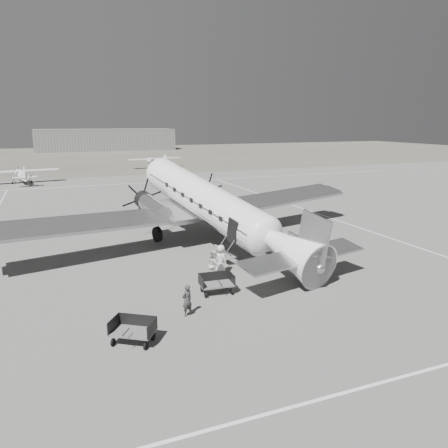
{
  "coord_description": "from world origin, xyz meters",
  "views": [
    {
      "loc": [
        -12.67,
        -24.65,
        9.03
      ],
      "look_at": [
        -1.87,
        2.13,
        2.2
      ],
      "focal_mm": 35.0,
      "sensor_mm": 36.0,
      "label": 1
    }
  ],
  "objects_px": {
    "ground_crew": "(187,300)",
    "baggage_cart_far": "(133,331)",
    "light_plane_left": "(22,176)",
    "hangar_main": "(105,140)",
    "ramp_agent": "(214,265)",
    "baggage_cart_near": "(217,284)",
    "passenger": "(221,259)",
    "dc3_airliner": "(214,208)",
    "light_plane_right": "(156,163)"
  },
  "relations": [
    {
      "from": "ramp_agent",
      "to": "passenger",
      "type": "height_order",
      "value": "ramp_agent"
    },
    {
      "from": "baggage_cart_far",
      "to": "ramp_agent",
      "type": "xyz_separation_m",
      "value": [
        5.77,
        5.71,
        0.39
      ]
    },
    {
      "from": "baggage_cart_near",
      "to": "baggage_cart_far",
      "type": "relative_size",
      "value": 1.01
    },
    {
      "from": "hangar_main",
      "to": "light_plane_right",
      "type": "bearing_deg",
      "value": -87.98
    },
    {
      "from": "ground_crew",
      "to": "hangar_main",
      "type": "bearing_deg",
      "value": -116.94
    },
    {
      "from": "hangar_main",
      "to": "baggage_cart_far",
      "type": "xyz_separation_m",
      "value": [
        -14.98,
        -127.85,
        -2.77
      ]
    },
    {
      "from": "light_plane_left",
      "to": "ground_crew",
      "type": "xyz_separation_m",
      "value": [
        9.26,
        -52.2,
        -0.34
      ]
    },
    {
      "from": "baggage_cart_far",
      "to": "ground_crew",
      "type": "relative_size",
      "value": 1.2
    },
    {
      "from": "light_plane_right",
      "to": "baggage_cart_far",
      "type": "relative_size",
      "value": 5.78
    },
    {
      "from": "dc3_airliner",
      "to": "baggage_cart_near",
      "type": "bearing_deg",
      "value": -122.72
    },
    {
      "from": "ground_crew",
      "to": "light_plane_right",
      "type": "bearing_deg",
      "value": -123.62
    },
    {
      "from": "dc3_airliner",
      "to": "ground_crew",
      "type": "distance_m",
      "value": 11.76
    },
    {
      "from": "light_plane_left",
      "to": "light_plane_right",
      "type": "relative_size",
      "value": 0.99
    },
    {
      "from": "light_plane_right",
      "to": "baggage_cart_far",
      "type": "height_order",
      "value": "light_plane_right"
    },
    {
      "from": "baggage_cart_far",
      "to": "ramp_agent",
      "type": "distance_m",
      "value": 8.13
    },
    {
      "from": "dc3_airliner",
      "to": "passenger",
      "type": "height_order",
      "value": "dc3_airliner"
    },
    {
      "from": "hangar_main",
      "to": "ground_crew",
      "type": "xyz_separation_m",
      "value": [
        -12.11,
        -126.17,
        -2.53
      ]
    },
    {
      "from": "passenger",
      "to": "baggage_cart_far",
      "type": "bearing_deg",
      "value": 116.21
    },
    {
      "from": "ground_crew",
      "to": "passenger",
      "type": "xyz_separation_m",
      "value": [
        3.63,
        4.83,
        0.13
      ]
    },
    {
      "from": "light_plane_left",
      "to": "ground_crew",
      "type": "distance_m",
      "value": 53.01
    },
    {
      "from": "ramp_agent",
      "to": "passenger",
      "type": "xyz_separation_m",
      "value": [
        0.72,
        0.8,
        -0.01
      ]
    },
    {
      "from": "baggage_cart_near",
      "to": "passenger",
      "type": "bearing_deg",
      "value": 68.76
    },
    {
      "from": "dc3_airliner",
      "to": "baggage_cart_near",
      "type": "xyz_separation_m",
      "value": [
        -2.95,
        -8.24,
        -2.39
      ]
    },
    {
      "from": "light_plane_right",
      "to": "ground_crew",
      "type": "xyz_separation_m",
      "value": [
        -14.23,
        -66.03,
        -0.35
      ]
    },
    {
      "from": "dc3_airliner",
      "to": "light_plane_left",
      "type": "height_order",
      "value": "dc3_airliner"
    },
    {
      "from": "hangar_main",
      "to": "baggage_cart_near",
      "type": "bearing_deg",
      "value": -94.52
    },
    {
      "from": "ramp_agent",
      "to": "light_plane_right",
      "type": "bearing_deg",
      "value": 5.93
    },
    {
      "from": "light_plane_left",
      "to": "light_plane_right",
      "type": "xyz_separation_m",
      "value": [
        23.5,
        13.84,
        0.01
      ]
    },
    {
      "from": "passenger",
      "to": "dc3_airliner",
      "type": "bearing_deg",
      "value": -35.24
    },
    {
      "from": "hangar_main",
      "to": "dc3_airliner",
      "type": "xyz_separation_m",
      "value": [
        -6.87,
        -115.87,
        -0.38
      ]
    },
    {
      "from": "light_plane_left",
      "to": "passenger",
      "type": "height_order",
      "value": "light_plane_left"
    },
    {
      "from": "hangar_main",
      "to": "ramp_agent",
      "type": "relative_size",
      "value": 22.95
    },
    {
      "from": "light_plane_left",
      "to": "passenger",
      "type": "bearing_deg",
      "value": -83.33
    },
    {
      "from": "dc3_airliner",
      "to": "baggage_cart_far",
      "type": "distance_m",
      "value": 14.66
    },
    {
      "from": "light_plane_right",
      "to": "baggage_cart_near",
      "type": "height_order",
      "value": "light_plane_right"
    },
    {
      "from": "dc3_airliner",
      "to": "baggage_cart_near",
      "type": "height_order",
      "value": "dc3_airliner"
    },
    {
      "from": "baggage_cart_near",
      "to": "ramp_agent",
      "type": "xyz_separation_m",
      "value": [
        0.61,
        1.97,
        0.38
      ]
    },
    {
      "from": "passenger",
      "to": "ramp_agent",
      "type": "bearing_deg",
      "value": 118.95
    },
    {
      "from": "baggage_cart_far",
      "to": "baggage_cart_near",
      "type": "bearing_deg",
      "value": 69.82
    },
    {
      "from": "light_plane_left",
      "to": "passenger",
      "type": "distance_m",
      "value": 49.09
    },
    {
      "from": "baggage_cart_near",
      "to": "dc3_airliner",
      "type": "bearing_deg",
      "value": 74.86
    },
    {
      "from": "light_plane_left",
      "to": "light_plane_right",
      "type": "bearing_deg",
      "value": 21.94
    },
    {
      "from": "baggage_cart_near",
      "to": "baggage_cart_far",
      "type": "distance_m",
      "value": 6.37
    },
    {
      "from": "light_plane_left",
      "to": "baggage_cart_near",
      "type": "bearing_deg",
      "value": -85.58
    },
    {
      "from": "hangar_main",
      "to": "ground_crew",
      "type": "relative_size",
      "value": 27.1
    },
    {
      "from": "ground_crew",
      "to": "baggage_cart_far",
      "type": "bearing_deg",
      "value": 8.88
    },
    {
      "from": "dc3_airliner",
      "to": "light_plane_right",
      "type": "height_order",
      "value": "dc3_airliner"
    },
    {
      "from": "hangar_main",
      "to": "ground_crew",
      "type": "height_order",
      "value": "hangar_main"
    },
    {
      "from": "hangar_main",
      "to": "ramp_agent",
      "type": "xyz_separation_m",
      "value": [
        -9.21,
        -122.14,
        -2.38
      ]
    },
    {
      "from": "light_plane_left",
      "to": "ramp_agent",
      "type": "xyz_separation_m",
      "value": [
        12.17,
        -48.17,
        -0.2
      ]
    }
  ]
}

